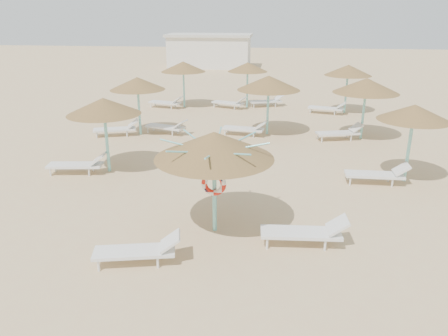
# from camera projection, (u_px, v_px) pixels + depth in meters

# --- Properties ---
(ground) EXTENTS (120.00, 120.00, 0.00)m
(ground) POSITION_uv_depth(u_px,v_px,m) (231.00, 236.00, 11.26)
(ground) COLOR tan
(ground) RESTS_ON ground
(main_palapa) EXTENTS (3.01, 3.01, 2.70)m
(main_palapa) POSITION_uv_depth(u_px,v_px,m) (214.00, 146.00, 10.77)
(main_palapa) COLOR #79D2CE
(main_palapa) RESTS_ON ground
(lounger_main_a) EXTENTS (2.06, 1.01, 0.72)m
(lounger_main_a) POSITION_uv_depth(u_px,v_px,m) (140.00, 250.00, 9.95)
(lounger_main_a) COLOR silver
(lounger_main_a) RESTS_ON ground
(lounger_main_b) EXTENTS (2.15, 0.76, 0.77)m
(lounger_main_b) POSITION_uv_depth(u_px,v_px,m) (307.00, 232.00, 10.72)
(lounger_main_b) COLOR silver
(lounger_main_b) RESTS_ON ground
(palapa_field) EXTENTS (20.00, 14.08, 2.72)m
(palapa_field) POSITION_uv_depth(u_px,v_px,m) (291.00, 86.00, 19.44)
(palapa_field) COLOR #79D2CE
(palapa_field) RESTS_ON ground
(service_hut) EXTENTS (8.40, 4.40, 3.25)m
(service_hut) POSITION_uv_depth(u_px,v_px,m) (210.00, 51.00, 44.04)
(service_hut) COLOR silver
(service_hut) RESTS_ON ground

